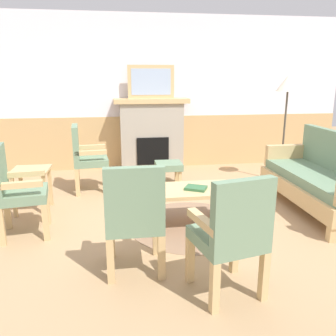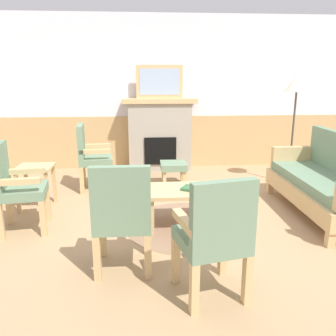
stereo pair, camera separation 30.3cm
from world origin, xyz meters
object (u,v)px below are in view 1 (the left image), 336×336
(armchair_front_center, at_px, (134,214))
(side_table, at_px, (32,178))
(fireplace, at_px, (152,134))
(couch, at_px, (320,180))
(framed_picture, at_px, (151,82))
(floor_lamp_by_couch, at_px, (288,90))
(footstool, at_px, (169,167))
(armchair_front_left, at_px, (232,231))
(armchair_near_fireplace, at_px, (15,187))
(coffee_table, at_px, (191,193))
(book_on_table, at_px, (196,188))
(armchair_by_window_left, at_px, (86,155))

(armchair_front_center, xyz_separation_m, side_table, (-1.19, 1.61, -0.10))
(fireplace, distance_m, couch, 2.97)
(framed_picture, bearing_deg, side_table, -133.17)
(couch, bearing_deg, floor_lamp_by_couch, 85.10)
(side_table, bearing_deg, fireplace, 46.83)
(footstool, bearing_deg, couch, -37.22)
(framed_picture, bearing_deg, fireplace, -90.00)
(fireplace, height_order, armchair_front_left, fireplace)
(armchair_front_left, height_order, floor_lamp_by_couch, floor_lamp_by_couch)
(framed_picture, relative_size, armchair_near_fireplace, 0.82)
(framed_picture, xyz_separation_m, floor_lamp_by_couch, (2.00, -1.01, -0.11))
(armchair_front_center, height_order, side_table, armchair_front_center)
(fireplace, relative_size, floor_lamp_by_couch, 0.77)
(floor_lamp_by_couch, bearing_deg, footstool, 178.70)
(coffee_table, relative_size, book_on_table, 4.24)
(coffee_table, bearing_deg, fireplace, 94.40)
(armchair_by_window_left, bearing_deg, couch, -22.16)
(footstool, relative_size, side_table, 0.73)
(armchair_front_left, bearing_deg, armchair_by_window_left, 114.89)
(coffee_table, xyz_separation_m, floor_lamp_by_couch, (1.81, 1.49, 1.06))
(armchair_near_fireplace, xyz_separation_m, side_table, (0.00, 0.70, -0.10))
(footstool, bearing_deg, coffee_table, -88.89)
(book_on_table, relative_size, armchair_by_window_left, 0.23)
(armchair_front_left, xyz_separation_m, side_table, (-1.89, 2.05, -0.10))
(armchair_front_center, bearing_deg, armchair_near_fireplace, 142.58)
(fireplace, distance_m, armchair_by_window_left, 1.52)
(framed_picture, xyz_separation_m, armchair_near_fireplace, (-1.68, -2.49, -1.02))
(fireplace, distance_m, framed_picture, 0.91)
(coffee_table, xyz_separation_m, armchair_front_center, (-0.68, -0.90, 0.15))
(framed_picture, distance_m, armchair_front_left, 3.98)
(fireplace, bearing_deg, couch, -50.34)
(framed_picture, xyz_separation_m, couch, (1.89, -2.28, -1.16))
(footstool, height_order, armchair_by_window_left, armchair_by_window_left)
(armchair_near_fireplace, bearing_deg, armchair_front_left, -35.56)
(framed_picture, relative_size, armchair_front_left, 0.82)
(framed_picture, bearing_deg, footstool, -80.45)
(floor_lamp_by_couch, bearing_deg, book_on_table, -139.08)
(armchair_near_fireplace, bearing_deg, couch, 3.35)
(armchair_by_window_left, height_order, floor_lamp_by_couch, floor_lamp_by_couch)
(fireplace, xyz_separation_m, side_table, (-1.68, -1.79, -0.22))
(footstool, distance_m, armchair_by_window_left, 1.27)
(footstool, relative_size, armchair_near_fireplace, 0.41)
(armchair_near_fireplace, xyz_separation_m, armchair_front_left, (1.89, -1.35, 0.00))
(coffee_table, xyz_separation_m, armchair_front_left, (0.02, -1.34, 0.15))
(couch, xyz_separation_m, armchair_front_left, (-1.68, -1.56, 0.14))
(couch, xyz_separation_m, armchair_by_window_left, (-2.97, 1.21, 0.14))
(coffee_table, height_order, book_on_table, book_on_table)
(armchair_near_fireplace, distance_m, armchair_front_center, 1.50)
(floor_lamp_by_couch, bearing_deg, armchair_by_window_left, -178.84)
(armchair_near_fireplace, bearing_deg, armchair_front_center, -37.42)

